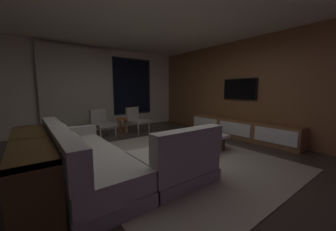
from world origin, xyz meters
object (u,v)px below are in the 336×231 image
at_px(coffee_table, 192,141).
at_px(mounted_tv, 240,89).
at_px(accent_chair_near_window, 136,118).
at_px(accent_chair_by_curtain, 101,121).
at_px(book_stack_on_coffee_table, 190,130).
at_px(media_console, 240,129).
at_px(sectional_couch, 109,160).
at_px(console_table_behind_couch, 32,164).
at_px(side_stool, 122,121).

relative_size(coffee_table, mounted_tv, 1.15).
bearing_deg(accent_chair_near_window, accent_chair_by_curtain, 175.51).
bearing_deg(accent_chair_by_curtain, book_stack_on_coffee_table, -60.11).
height_order(accent_chair_near_window, accent_chair_by_curtain, same).
bearing_deg(accent_chair_near_window, media_console, -51.63).
distance_m(sectional_couch, console_table_behind_couch, 0.93).
relative_size(sectional_couch, book_stack_on_coffee_table, 8.84).
bearing_deg(coffee_table, media_console, -2.26).
relative_size(coffee_table, console_table_behind_couch, 0.55).
bearing_deg(coffee_table, accent_chair_by_curtain, 116.58).
bearing_deg(media_console, accent_chair_by_curtain, 139.88).
xyz_separation_m(accent_chair_by_curtain, media_console, (2.98, -2.51, -0.18)).
relative_size(book_stack_on_coffee_table, side_stool, 0.61).
xyz_separation_m(sectional_couch, book_stack_on_coffee_table, (2.08, 0.46, 0.11)).
bearing_deg(sectional_couch, book_stack_on_coffee_table, 12.48).
relative_size(accent_chair_near_window, accent_chair_by_curtain, 1.00).
height_order(coffee_table, media_console, media_console).
xyz_separation_m(coffee_table, book_stack_on_coffee_table, (0.08, 0.17, 0.22)).
xyz_separation_m(sectional_couch, console_table_behind_couch, (-0.91, 0.13, 0.13)).
relative_size(accent_chair_by_curtain, media_console, 0.25).
bearing_deg(accent_chair_near_window, sectional_couch, -124.62).
bearing_deg(media_console, sectional_couch, -176.65).
height_order(accent_chair_near_window, mounted_tv, mounted_tv).
relative_size(accent_chair_near_window, media_console, 0.25).
xyz_separation_m(book_stack_on_coffee_table, accent_chair_near_window, (-0.25, 2.19, 0.03)).
bearing_deg(sectional_couch, side_stool, 63.11).
bearing_deg(accent_chair_near_window, side_stool, 170.07).
bearing_deg(mounted_tv, sectional_couch, -173.94).
bearing_deg(accent_chair_by_curtain, sectional_couch, -105.76).
bearing_deg(accent_chair_by_curtain, media_console, -40.12).
height_order(side_stool, mounted_tv, mounted_tv).
relative_size(sectional_couch, console_table_behind_couch, 1.19).
distance_m(sectional_couch, coffee_table, 2.02).
xyz_separation_m(sectional_couch, accent_chair_by_curtain, (0.77, 2.73, 0.14)).
distance_m(sectional_couch, side_stool, 3.06).
height_order(sectional_couch, accent_chair_near_window, sectional_couch).
xyz_separation_m(accent_chair_by_curtain, mounted_tv, (3.16, -2.32, 0.92)).
distance_m(accent_chair_near_window, console_table_behind_couch, 3.72).
bearing_deg(console_table_behind_couch, side_stool, 48.50).
xyz_separation_m(mounted_tv, console_table_behind_couch, (-4.85, -0.28, -0.93)).
xyz_separation_m(sectional_couch, media_console, (3.75, 0.22, -0.04)).
xyz_separation_m(side_stool, media_console, (2.37, -2.51, -0.12)).
bearing_deg(book_stack_on_coffee_table, console_table_behind_couch, -173.75).
xyz_separation_m(sectional_couch, mounted_tv, (3.94, 0.42, 1.06)).
bearing_deg(accent_chair_by_curtain, coffee_table, -63.42).
bearing_deg(mounted_tv, side_stool, 137.83).
distance_m(coffee_table, book_stack_on_coffee_table, 0.29).
relative_size(side_stool, media_console, 0.15).
bearing_deg(console_table_behind_couch, accent_chair_by_curtain, 57.08).
bearing_deg(mounted_tv, coffee_table, -176.21).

